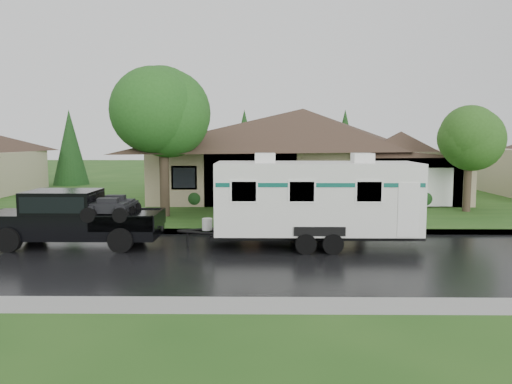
% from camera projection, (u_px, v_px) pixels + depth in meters
% --- Properties ---
extents(ground, '(140.00, 140.00, 0.00)m').
position_uv_depth(ground, '(278.00, 245.00, 18.25)').
color(ground, '#255019').
rests_on(ground, ground).
extents(road, '(140.00, 8.00, 0.01)m').
position_uv_depth(road, '(281.00, 258.00, 16.26)').
color(road, black).
rests_on(road, ground).
extents(curb, '(140.00, 0.50, 0.15)m').
position_uv_depth(curb, '(277.00, 232.00, 20.48)').
color(curb, gray).
rests_on(curb, ground).
extents(lawn, '(140.00, 26.00, 0.15)m').
position_uv_depth(lawn, '(271.00, 196.00, 33.15)').
color(lawn, '#255019').
rests_on(lawn, ground).
extents(house_main, '(19.44, 10.80, 6.90)m').
position_uv_depth(house_main, '(308.00, 143.00, 31.59)').
color(house_main, '#9D856A').
rests_on(house_main, lawn).
extents(tree_left_green, '(4.32, 4.32, 7.15)m').
position_uv_depth(tree_left_green, '(163.00, 112.00, 23.57)').
color(tree_left_green, '#382B1E').
rests_on(tree_left_green, lawn).
extents(tree_right_green, '(3.28, 3.28, 5.43)m').
position_uv_depth(tree_right_green, '(469.00, 138.00, 25.23)').
color(tree_right_green, '#382B1E').
rests_on(tree_right_green, lawn).
extents(shrub_row, '(13.60, 1.00, 1.00)m').
position_uv_depth(shrub_row, '(309.00, 197.00, 27.40)').
color(shrub_row, '#143814').
rests_on(shrub_row, lawn).
extents(pickup_truck, '(6.09, 2.32, 2.03)m').
position_uv_depth(pickup_truck, '(72.00, 216.00, 17.98)').
color(pickup_truck, black).
rests_on(pickup_truck, ground).
extents(travel_trailer, '(7.51, 2.64, 3.37)m').
position_uv_depth(travel_trailer, '(316.00, 198.00, 17.81)').
color(travel_trailer, silver).
rests_on(travel_trailer, ground).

